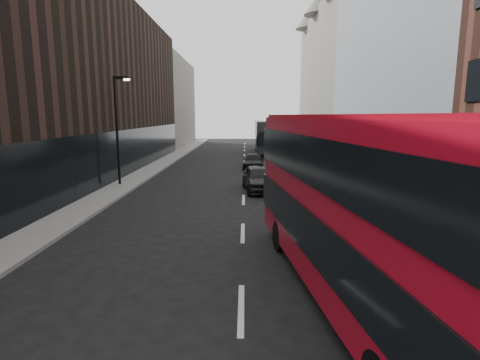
{
  "coord_description": "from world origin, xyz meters",
  "views": [
    {
      "loc": [
        0.09,
        -6.49,
        4.68
      ],
      "look_at": [
        -0.08,
        6.09,
        2.5
      ],
      "focal_mm": 28.0,
      "sensor_mm": 36.0,
      "label": 1
    }
  ],
  "objects_px": {
    "grey_bus": "(267,136)",
    "car_a": "(259,178)",
    "red_bus": "(361,200)",
    "car_b": "(283,167)",
    "street_lamp": "(118,123)",
    "car_c": "(253,161)"
  },
  "relations": [
    {
      "from": "street_lamp",
      "to": "grey_bus",
      "type": "height_order",
      "value": "street_lamp"
    },
    {
      "from": "car_a",
      "to": "red_bus",
      "type": "bearing_deg",
      "value": -87.85
    },
    {
      "from": "car_b",
      "to": "car_c",
      "type": "distance_m",
      "value": 5.27
    },
    {
      "from": "red_bus",
      "to": "car_b",
      "type": "bearing_deg",
      "value": 82.3
    },
    {
      "from": "grey_bus",
      "to": "car_a",
      "type": "distance_m",
      "value": 24.01
    },
    {
      "from": "street_lamp",
      "to": "car_a",
      "type": "distance_m",
      "value": 9.87
    },
    {
      "from": "street_lamp",
      "to": "car_b",
      "type": "height_order",
      "value": "street_lamp"
    },
    {
      "from": "street_lamp",
      "to": "car_c",
      "type": "height_order",
      "value": "street_lamp"
    },
    {
      "from": "street_lamp",
      "to": "car_c",
      "type": "xyz_separation_m",
      "value": [
        9.04,
        8.63,
        -3.54
      ]
    },
    {
      "from": "red_bus",
      "to": "car_b",
      "type": "relative_size",
      "value": 2.47
    },
    {
      "from": "car_b",
      "to": "street_lamp",
      "type": "bearing_deg",
      "value": -162.35
    },
    {
      "from": "red_bus",
      "to": "car_b",
      "type": "height_order",
      "value": "red_bus"
    },
    {
      "from": "grey_bus",
      "to": "car_b",
      "type": "xyz_separation_m",
      "value": [
        0.19,
        -18.75,
        -1.34
      ]
    },
    {
      "from": "grey_bus",
      "to": "car_b",
      "type": "distance_m",
      "value": 18.8
    },
    {
      "from": "red_bus",
      "to": "car_c",
      "type": "distance_m",
      "value": 24.24
    },
    {
      "from": "street_lamp",
      "to": "car_c",
      "type": "bearing_deg",
      "value": 43.66
    },
    {
      "from": "car_a",
      "to": "car_b",
      "type": "distance_m",
      "value": 5.53
    },
    {
      "from": "grey_bus",
      "to": "street_lamp",
      "type": "bearing_deg",
      "value": -115.42
    },
    {
      "from": "car_a",
      "to": "car_b",
      "type": "xyz_separation_m",
      "value": [
        2.04,
        5.14,
        0.01
      ]
    },
    {
      "from": "street_lamp",
      "to": "car_b",
      "type": "xyz_separation_m",
      "value": [
        11.21,
        3.83,
        -3.39
      ]
    },
    {
      "from": "grey_bus",
      "to": "car_b",
      "type": "height_order",
      "value": "grey_bus"
    },
    {
      "from": "red_bus",
      "to": "car_a",
      "type": "xyz_separation_m",
      "value": [
        -1.99,
        14.13,
        -1.82
      ]
    }
  ]
}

